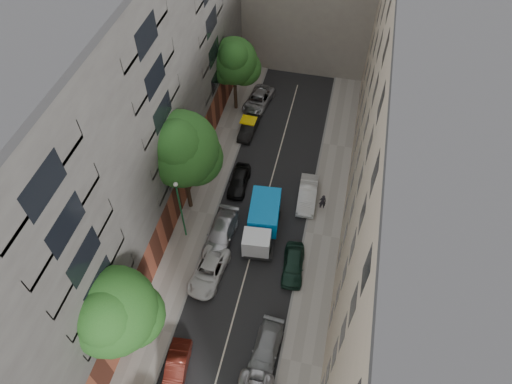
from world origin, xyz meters
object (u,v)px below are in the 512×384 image
(car_left_5, at_px, (249,128))
(car_right_3, at_px, (307,195))
(tarp_truck, at_px, (262,222))
(lamp_post, at_px, (180,205))
(car_right_1, at_px, (266,349))
(tree_mid, at_px, (182,152))
(car_left_1, at_px, (177,367))
(pedestrian, at_px, (323,202))
(car_left_3, at_px, (221,234))
(car_left_4, at_px, (239,180))
(tree_far, at_px, (235,63))
(car_left_6, at_px, (258,100))
(tree_near, at_px, (114,314))
(car_left_2, at_px, (209,271))
(car_right_2, at_px, (293,265))

(car_left_5, height_order, car_right_3, car_right_3)
(tarp_truck, distance_m, lamp_post, 7.07)
(car_right_1, distance_m, lamp_post, 12.54)
(tarp_truck, relative_size, tree_mid, 0.58)
(car_left_1, xyz_separation_m, tree_mid, (-3.50, 13.81, 6.48))
(tree_mid, bearing_deg, car_right_3, 17.86)
(tarp_truck, bearing_deg, pedestrian, 33.13)
(car_left_5, height_order, car_right_1, car_left_5)
(car_left_3, xyz_separation_m, car_left_4, (0.00, 6.08, -0.05))
(car_left_3, height_order, tree_far, tree_far)
(car_left_1, relative_size, car_right_1, 0.89)
(car_left_6, bearing_deg, pedestrian, -46.57)
(tree_near, xyz_separation_m, tree_mid, (0.00, 13.17, 1.04))
(car_left_1, relative_size, car_left_4, 0.97)
(car_left_3, xyz_separation_m, car_left_5, (-0.80, 13.17, -0.09))
(car_left_2, height_order, car_right_2, car_right_2)
(car_left_1, relative_size, car_right_3, 0.87)
(car_right_2, bearing_deg, car_right_3, 85.26)
(car_left_3, relative_size, tree_near, 0.57)
(car_left_4, distance_m, car_right_1, 15.75)
(car_left_1, bearing_deg, lamp_post, 99.50)
(car_left_2, height_order, car_left_3, car_left_3)
(car_left_1, xyz_separation_m, car_right_2, (6.40, 9.68, 0.06))
(car_left_6, height_order, tree_far, tree_far)
(car_left_4, xyz_separation_m, lamp_post, (-3.00, -6.44, 3.62))
(tree_mid, height_order, tree_far, tree_mid)
(car_left_6, bearing_deg, car_right_1, -67.28)
(tarp_truck, height_order, tree_mid, tree_mid)
(car_left_5, bearing_deg, car_left_1, -85.38)
(car_right_1, xyz_separation_m, lamp_post, (-8.72, 8.24, 3.67))
(car_left_2, height_order, car_left_4, car_left_4)
(car_left_5, relative_size, lamp_post, 0.58)
(pedestrian, bearing_deg, car_left_6, -69.85)
(car_right_2, distance_m, tree_near, 14.45)
(car_left_2, height_order, car_left_5, car_left_2)
(tree_mid, bearing_deg, car_left_6, 79.78)
(car_right_1, height_order, tree_mid, tree_mid)
(tree_near, distance_m, tree_far, 26.96)
(car_left_2, relative_size, tree_mid, 0.46)
(car_left_6, xyz_separation_m, tree_mid, (-2.70, -15.00, 6.44))
(tree_mid, bearing_deg, car_left_2, -60.56)
(car_right_3, bearing_deg, tree_far, 128.48)
(car_left_2, relative_size, lamp_post, 0.71)
(tree_near, xyz_separation_m, tree_far, (0.59, 26.95, -0.22))
(car_left_3, height_order, car_left_6, car_left_3)
(car_left_2, bearing_deg, tree_mid, 124.69)
(car_right_3, bearing_deg, car_left_2, -127.07)
(car_right_3, xyz_separation_m, lamp_post, (-9.40, -6.16, 3.57))
(car_left_5, relative_size, tree_near, 0.44)
(tree_mid, bearing_deg, car_left_5, 75.64)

